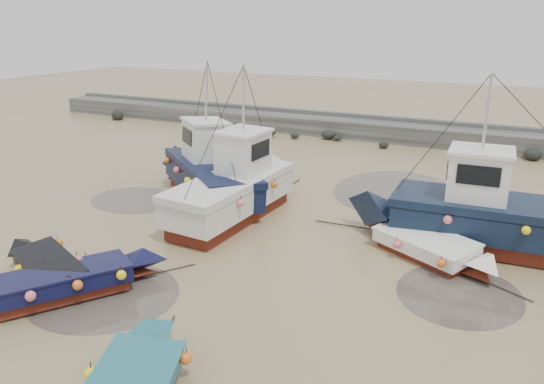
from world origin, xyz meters
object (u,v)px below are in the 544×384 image
Objects in this scene: cabin_boat_1 at (239,185)px; cabin_boat_2 at (487,214)px; cabin_boat_0 at (205,172)px; person at (208,199)px; dinghy_4 at (47,263)px; dinghy_1 at (74,278)px; dinghy_5 at (435,246)px.

cabin_boat_1 is 0.90× the size of cabin_boat_2.
cabin_boat_0 reaches higher than person.
dinghy_1 is at bearing -79.22° from dinghy_4.
person is (0.23, 8.98, -0.55)m from dinghy_4.
cabin_boat_1 is (1.09, 8.09, 0.80)m from dinghy_1.
dinghy_1 is at bearing 127.47° from cabin_boat_2.
dinghy_5 is 2.51m from cabin_boat_2.
cabin_boat_2 reaches higher than dinghy_1.
dinghy_4 is at bearing -141.95° from cabin_boat_0.
dinghy_4 and dinghy_5 have the same top height.
dinghy_5 is 10.89m from cabin_boat_0.
dinghy_5 is 0.50× the size of cabin_boat_2.
dinghy_5 is at bearing -61.52° from cabin_boat_0.
person is at bearing 22.18° from dinghy_4.
dinghy_4 is 0.63× the size of cabin_boat_0.
dinghy_1 is 14.14m from cabin_boat_2.
dinghy_1 and dinghy_5 have the same top height.
dinghy_4 reaches higher than person.
cabin_boat_1 is at bearing 115.64° from dinghy_1.
cabin_boat_2 is (9.63, 1.10, -0.03)m from cabin_boat_1.
cabin_boat_0 is at bearing 86.54° from cabin_boat_2.
cabin_boat_2 is (1.41, 1.94, 0.76)m from dinghy_5.
dinghy_5 is (10.83, 6.90, -0.00)m from dinghy_4.
person is at bearing 154.72° from cabin_boat_1.
cabin_boat_2 is (12.08, -0.07, -0.03)m from cabin_boat_0.
cabin_boat_0 is 4.72× the size of person.
cabin_boat_1 is (2.61, 7.74, 0.79)m from dinghy_4.
dinghy_4 is 0.49× the size of cabin_boat_2.
dinghy_1 is at bearing -95.46° from cabin_boat_1.
dinghy_1 is 0.52× the size of cabin_boat_2.
cabin_boat_0 is 12.08m from cabin_boat_2.
dinghy_4 is at bearing 122.69° from cabin_boat_2.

